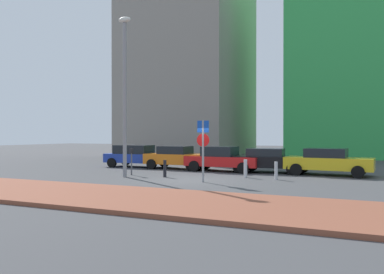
# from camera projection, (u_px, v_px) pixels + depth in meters

# --- Properties ---
(ground_plane) EXTENTS (120.00, 120.00, 0.00)m
(ground_plane) POSITION_uv_depth(u_px,v_px,m) (190.00, 180.00, 18.47)
(ground_plane) COLOR #424244
(sidewalk_brick) EXTENTS (40.00, 4.39, 0.14)m
(sidewalk_brick) POSITION_uv_depth(u_px,v_px,m) (119.00, 197.00, 13.00)
(sidewalk_brick) COLOR brown
(sidewalk_brick) RESTS_ON ground
(parked_car_blue) EXTENTS (4.47, 2.18, 1.49)m
(parked_car_blue) POSITION_uv_depth(u_px,v_px,m) (137.00, 156.00, 26.08)
(parked_car_blue) COLOR #1E389E
(parked_car_blue) RESTS_ON ground
(parked_car_orange) EXTENTS (4.05, 1.98, 1.46)m
(parked_car_orange) POSITION_uv_depth(u_px,v_px,m) (176.00, 157.00, 24.67)
(parked_car_orange) COLOR orange
(parked_car_orange) RESTS_ON ground
(parked_car_red) EXTENTS (4.51, 2.10, 1.48)m
(parked_car_red) POSITION_uv_depth(u_px,v_px,m) (222.00, 159.00, 23.09)
(parked_car_red) COLOR red
(parked_car_red) RESTS_ON ground
(parked_car_black) EXTENTS (4.50, 2.19, 1.40)m
(parked_car_black) POSITION_uv_depth(u_px,v_px,m) (267.00, 160.00, 22.29)
(parked_car_black) COLOR black
(parked_car_black) RESTS_ON ground
(parked_car_yellow) EXTENTS (4.64, 2.25, 1.45)m
(parked_car_yellow) POSITION_uv_depth(u_px,v_px,m) (328.00, 161.00, 20.77)
(parked_car_yellow) COLOR gold
(parked_car_yellow) RESTS_ON ground
(parking_sign_post) EXTENTS (0.60, 0.10, 2.88)m
(parking_sign_post) POSITION_uv_depth(u_px,v_px,m) (203.00, 143.00, 17.75)
(parking_sign_post) COLOR gray
(parking_sign_post) RESTS_ON ground
(parking_meter) EXTENTS (0.18, 0.14, 1.46)m
(parking_meter) POSITION_uv_depth(u_px,v_px,m) (132.00, 158.00, 20.93)
(parking_meter) COLOR #4C4C51
(parking_meter) RESTS_ON ground
(street_lamp) EXTENTS (0.70, 0.36, 8.30)m
(street_lamp) POSITION_uv_depth(u_px,v_px,m) (125.00, 85.00, 19.92)
(street_lamp) COLOR gray
(street_lamp) RESTS_ON ground
(traffic_bollard_near) EXTENTS (0.17, 0.17, 0.88)m
(traffic_bollard_near) POSITION_uv_depth(u_px,v_px,m) (165.00, 169.00, 19.87)
(traffic_bollard_near) COLOR black
(traffic_bollard_near) RESTS_ON ground
(traffic_bollard_mid) EXTENTS (0.18, 0.18, 0.93)m
(traffic_bollard_mid) POSITION_uv_depth(u_px,v_px,m) (245.00, 168.00, 19.69)
(traffic_bollard_mid) COLOR #B7B7BC
(traffic_bollard_mid) RESTS_ON ground
(traffic_bollard_far) EXTENTS (0.16, 0.16, 0.88)m
(traffic_bollard_far) POSITION_uv_depth(u_px,v_px,m) (276.00, 171.00, 18.77)
(traffic_bollard_far) COLOR #B7B7BC
(traffic_bollard_far) RESTS_ON ground
(building_under_construction) EXTENTS (12.00, 14.04, 19.84)m
(building_under_construction) POSITION_uv_depth(u_px,v_px,m) (191.00, 68.00, 44.54)
(building_under_construction) COLOR gray
(building_under_construction) RESTS_ON ground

